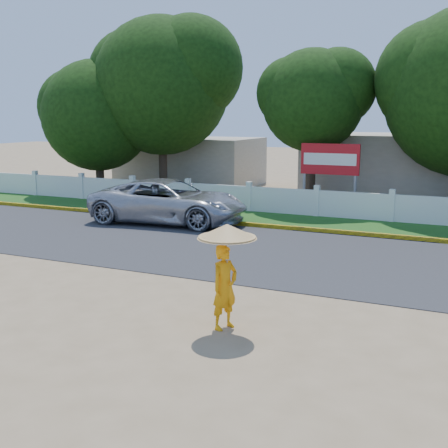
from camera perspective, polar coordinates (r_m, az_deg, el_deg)
name	(u,v)px	position (r m, az deg, el deg)	size (l,w,h in m)	color
ground	(189,293)	(13.34, -3.60, -6.98)	(120.00, 120.00, 0.00)	#9E8460
road	(258,251)	(17.28, 3.45, -2.77)	(60.00, 7.00, 0.02)	#38383A
grass_verge	(306,222)	(22.15, 8.35, 0.20)	(60.00, 3.50, 0.03)	#2D601E
curb	(293,228)	(20.54, 7.02, -0.43)	(40.00, 0.18, 0.16)	yellow
fence	(317,203)	(23.44, 9.38, 2.08)	(40.00, 0.10, 1.10)	silver
building_near	(413,167)	(29.44, 18.65, 5.50)	(10.00, 6.00, 3.20)	#B7AD99
building_far	(190,161)	(34.27, -3.43, 6.40)	(8.00, 5.00, 2.80)	#B7AD99
vehicle	(169,201)	(21.82, -5.61, 2.31)	(2.80, 6.08, 1.69)	#ACADB4
monk_with_parasol	(226,261)	(10.78, 0.18, -3.78)	(1.15, 1.15, 2.09)	orange
billboard	(330,163)	(24.26, 10.70, 6.12)	(2.50, 0.13, 2.95)	gray
tree_row	(389,95)	(25.73, 16.41, 12.45)	(39.53, 7.75, 9.16)	#473828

